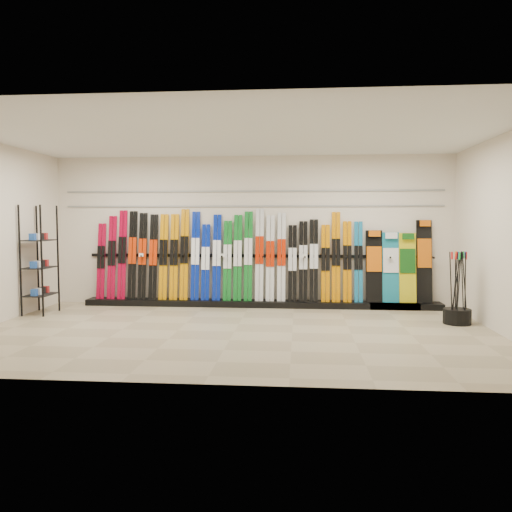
{
  "coord_description": "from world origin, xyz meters",
  "views": [
    {
      "loc": [
        0.98,
        -7.52,
        1.7
      ],
      "look_at": [
        0.25,
        1.0,
        1.1
      ],
      "focal_mm": 35.0,
      "sensor_mm": 36.0,
      "label": 1
    }
  ],
  "objects": [
    {
      "name": "skis",
      "position": [
        -0.48,
        2.35,
        0.96
      ],
      "size": [
        5.37,
        0.27,
        1.83
      ],
      "color": "#9D0324",
      "rests_on": "ski_rack_base"
    },
    {
      "name": "slatwall_rail_0",
      "position": [
        0.0,
        2.48,
        2.0
      ],
      "size": [
        7.6,
        0.02,
        0.03
      ],
      "primitive_type": "cube",
      "color": "gray",
      "rests_on": "back_wall"
    },
    {
      "name": "pole_bin",
      "position": [
        3.6,
        0.89,
        0.12
      ],
      "size": [
        0.45,
        0.45,
        0.25
      ],
      "primitive_type": "cylinder",
      "color": "black",
      "rests_on": "floor"
    },
    {
      "name": "right_wall",
      "position": [
        4.0,
        0.0,
        1.5
      ],
      "size": [
        0.0,
        5.0,
        5.0
      ],
      "primitive_type": "plane",
      "rotation": [
        1.57,
        0.0,
        -1.57
      ],
      "color": "beige",
      "rests_on": "floor"
    },
    {
      "name": "slatwall_rail_1",
      "position": [
        0.0,
        2.48,
        2.3
      ],
      "size": [
        7.6,
        0.02,
        0.03
      ],
      "primitive_type": "cube",
      "color": "gray",
      "rests_on": "back_wall"
    },
    {
      "name": "back_wall",
      "position": [
        0.0,
        2.5,
        1.5
      ],
      "size": [
        8.0,
        0.0,
        8.0
      ],
      "primitive_type": "plane",
      "rotation": [
        1.57,
        0.0,
        0.0
      ],
      "color": "beige",
      "rests_on": "floor"
    },
    {
      "name": "ski_poles",
      "position": [
        3.6,
        0.86,
        0.61
      ],
      "size": [
        0.36,
        0.4,
        1.18
      ],
      "color": "black",
      "rests_on": "pole_bin"
    },
    {
      "name": "ceiling",
      "position": [
        0.0,
        0.0,
        3.0
      ],
      "size": [
        8.0,
        8.0,
        0.0
      ],
      "primitive_type": "plane",
      "rotation": [
        3.14,
        0.0,
        0.0
      ],
      "color": "silver",
      "rests_on": "back_wall"
    },
    {
      "name": "ski_rack_base",
      "position": [
        0.22,
        2.28,
        0.06
      ],
      "size": [
        8.0,
        0.4,
        0.12
      ],
      "primitive_type": "cube",
      "color": "black",
      "rests_on": "floor"
    },
    {
      "name": "accessory_rack",
      "position": [
        -3.75,
        1.2,
        0.99
      ],
      "size": [
        0.4,
        0.6,
        1.99
      ],
      "primitive_type": "cube",
      "color": "black",
      "rests_on": "floor"
    },
    {
      "name": "snowboards",
      "position": [
        2.93,
        2.35,
        0.83
      ],
      "size": [
        1.27,
        0.25,
        1.6
      ],
      "color": "black",
      "rests_on": "ski_rack_base"
    },
    {
      "name": "floor",
      "position": [
        0.0,
        0.0,
        0.0
      ],
      "size": [
        8.0,
        8.0,
        0.0
      ],
      "primitive_type": "plane",
      "color": "gray",
      "rests_on": "ground"
    }
  ]
}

